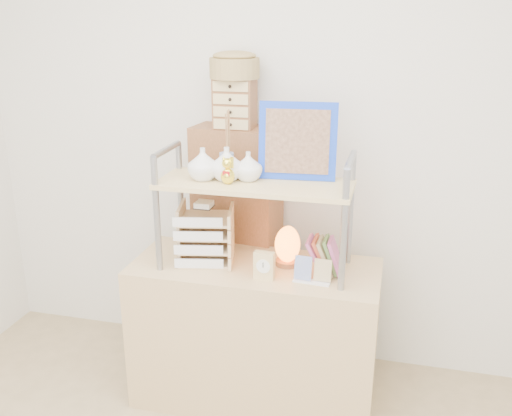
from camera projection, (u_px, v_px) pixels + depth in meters
The scene contains 10 objects.
room_shell at pixel (189, 88), 1.71m from camera, with size 3.42×3.41×2.61m.
desk at pixel (255, 333), 2.88m from camera, with size 1.20×0.50×0.75m, color tan.
cabinet at pixel (238, 247), 3.17m from camera, with size 0.45×0.24×1.35m, color brown.
hutch at pixel (252, 178), 2.63m from camera, with size 0.90×0.34×0.78m.
letter_tray at pixel (205, 238), 2.77m from camera, with size 0.30×0.29×0.31m.
salt_lamp at pixel (287, 245), 2.74m from camera, with size 0.13×0.12×0.20m.
desk_clock at pixel (264, 266), 2.60m from camera, with size 0.10×0.05×0.13m.
postcard_stand at pixel (312, 275), 2.58m from camera, with size 0.17×0.06×0.12m.
drawer_chest at pixel (235, 103), 2.89m from camera, with size 0.20×0.16×0.25m.
woven_basket at pixel (235, 68), 2.83m from camera, with size 0.25×0.25×0.10m, color olive.
Camera 1 is at (0.62, -1.24, 1.91)m, focal length 40.00 mm.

